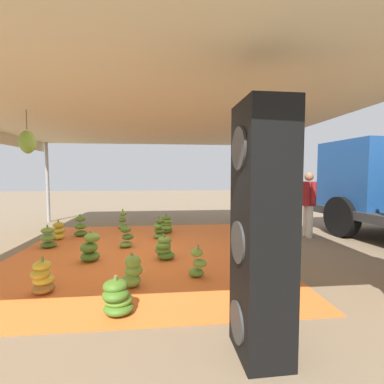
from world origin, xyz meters
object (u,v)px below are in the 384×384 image
Objects in this scene: banana_bunch_2 at (48,238)px; banana_bunch_8 at (90,248)px; banana_bunch_1 at (164,249)px; banana_bunch_9 at (280,265)px; banana_bunch_11 at (81,227)px; banana_bunch_3 at (58,231)px; worker_1 at (308,199)px; banana_bunch_5 at (43,278)px; banana_bunch_6 at (167,225)px; banana_bunch_7 at (123,221)px; banana_bunch_4 at (198,264)px; banana_bunch_10 at (132,272)px; banana_bunch_12 at (126,238)px; speaker_stack at (262,232)px; banana_bunch_13 at (159,229)px; banana_bunch_0 at (117,298)px.

banana_bunch_2 is 1.51m from banana_bunch_8.
banana_bunch_1 is 0.90× the size of banana_bunch_9.
banana_bunch_3 is at bearing -56.00° from banana_bunch_11.
banana_bunch_2 is at bearing -131.88° from banana_bunch_8.
banana_bunch_11 is at bearing -95.90° from worker_1.
banana_bunch_11 is at bearing -134.46° from banana_bunch_1.
banana_bunch_8 reaches higher than banana_bunch_2.
banana_bunch_5 is 3.29m from banana_bunch_9.
banana_bunch_6 is at bearing 147.80° from banana_bunch_8.
banana_bunch_7 reaches higher than banana_bunch_11.
banana_bunch_8 is at bearing -2.85° from banana_bunch_7.
banana_bunch_9 is at bearing 35.60° from banana_bunch_7.
banana_bunch_3 is at bearing -124.99° from banana_bunch_1.
banana_bunch_4 is 0.98m from banana_bunch_10.
banana_bunch_8 is 1.45m from banana_bunch_10.
banana_bunch_11 reaches higher than banana_bunch_1.
speaker_stack is (3.61, 1.63, 0.87)m from banana_bunch_12.
speaker_stack is at bearing 36.65° from banana_bunch_3.
speaker_stack is at bearing 39.19° from banana_bunch_10.
banana_bunch_8 is 0.34× the size of worker_1.
banana_bunch_4 is at bearing 56.78° from banana_bunch_2.
banana_bunch_10 is (2.17, 1.99, 0.00)m from banana_bunch_2.
banana_bunch_12 is at bearing 150.11° from banana_bunch_8.
banana_bunch_6 is 1.04× the size of banana_bunch_12.
banana_bunch_1 is 0.29× the size of worker_1.
banana_bunch_6 is at bearing 161.83° from banana_bunch_13.
banana_bunch_4 is 2.12m from banana_bunch_5.
banana_bunch_12 is 0.23× the size of speaker_stack.
banana_bunch_12 is at bearing 47.78° from banana_bunch_11.
speaker_stack reaches higher than banana_bunch_3.
banana_bunch_8 is 1.10× the size of banana_bunch_12.
banana_bunch_11 reaches higher than banana_bunch_8.
banana_bunch_6 reaches higher than banana_bunch_12.
banana_bunch_11 is (-3.96, -1.56, 0.05)m from banana_bunch_0.
banana_bunch_8 reaches higher than banana_bunch_5.
worker_1 is at bearing 87.77° from banana_bunch_13.
worker_1 is (1.38, 4.73, 0.69)m from banana_bunch_7.
banana_bunch_7 reaches higher than banana_bunch_13.
banana_bunch_9 is at bearing 50.59° from banana_bunch_12.
banana_bunch_1 is 2.63m from banana_bunch_2.
banana_bunch_11 is (-1.04, 0.35, 0.03)m from banana_bunch_2.
banana_bunch_8 is 5.14m from worker_1.
banana_bunch_3 is at bearing -163.17° from banana_bunch_5.
banana_bunch_2 is 0.91× the size of banana_bunch_13.
banana_bunch_11 reaches higher than banana_bunch_0.
banana_bunch_3 is at bearing -144.78° from banana_bunch_10.
worker_1 is at bearing 117.75° from banana_bunch_5.
banana_bunch_5 is 0.29× the size of worker_1.
banana_bunch_1 is 0.99× the size of banana_bunch_10.
banana_bunch_11 is (-3.21, -3.78, 0.01)m from banana_bunch_9.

